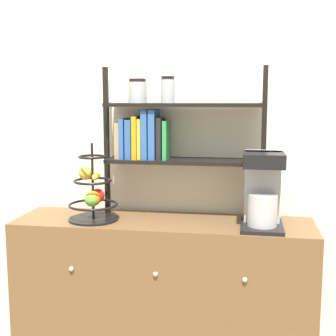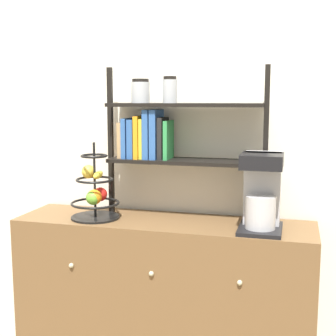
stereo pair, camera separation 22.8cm
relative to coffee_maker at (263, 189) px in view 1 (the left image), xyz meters
name	(u,v)px [view 1 (the left image)]	position (x,y,z in m)	size (l,w,h in m)	color
wall_back	(171,140)	(-0.48, 0.27, 0.20)	(7.00, 0.05, 2.60)	silver
sideboard	(163,308)	(-0.48, 0.03, -0.64)	(1.48, 0.41, 0.92)	brown
coffee_maker	(263,189)	(0.00, 0.00, 0.00)	(0.20, 0.26, 0.36)	black
fruit_stand	(93,195)	(-0.83, -0.01, -0.05)	(0.25, 0.25, 0.39)	black
shelf_hutch	(160,131)	(-0.51, 0.13, 0.26)	(0.82, 0.20, 0.76)	black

